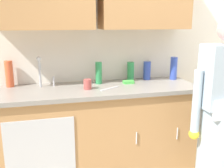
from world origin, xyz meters
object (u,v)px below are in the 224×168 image
object	(u,v)px
bottle_water_tall	(99,73)
knife_on_counter	(110,88)
sponge	(128,82)
bottle_cleaner_spray	(174,68)
bottle_water_short	(147,71)
bottle_dish_liquid	(131,71)
person_at_sink	(220,128)
sink	(45,92)
bottle_soap	(9,74)
cup_by_sink	(88,84)

from	to	relation	value
bottle_water_tall	knife_on_counter	bearing A→B (deg)	-75.34
sponge	bottle_cleaner_spray	bearing A→B (deg)	7.31
bottle_water_short	knife_on_counter	xyz separation A→B (m)	(-0.50, -0.30, -0.10)
bottle_dish_liquid	knife_on_counter	size ratio (longest dim) A/B	0.85
bottle_water_short	person_at_sink	bearing A→B (deg)	-70.18
bottle_dish_liquid	bottle_water_tall	size ratio (longest dim) A/B	0.90
sink	bottle_water_tall	distance (m)	0.58
bottle_soap	sponge	bearing A→B (deg)	-7.41
bottle_water_short	bottle_water_tall	xyz separation A→B (m)	(-0.56, -0.07, 0.01)
bottle_dish_liquid	cup_by_sink	size ratio (longest dim) A/B	2.11
bottle_dish_liquid	cup_by_sink	bearing A→B (deg)	-152.99
sink	bottle_soap	distance (m)	0.43
sink	sponge	world-z (taller)	sink
bottle_cleaner_spray	bottle_soap	xyz separation A→B (m)	(-1.74, 0.08, 0.00)
bottle_water_tall	knife_on_counter	distance (m)	0.27
bottle_water_short	bottle_water_tall	size ratio (longest dim) A/B	0.89
person_at_sink	bottle_water_tall	world-z (taller)	person_at_sink
person_at_sink	knife_on_counter	xyz separation A→B (m)	(-0.83, 0.59, 0.25)
bottle_water_tall	knife_on_counter	world-z (taller)	bottle_water_tall
person_at_sink	cup_by_sink	bearing A→B (deg)	148.88
bottle_water_tall	sponge	bearing A→B (deg)	-12.49
bottle_cleaner_spray	sponge	bearing A→B (deg)	-172.69
bottle_water_tall	bottle_soap	world-z (taller)	bottle_soap
sink	knife_on_counter	size ratio (longest dim) A/B	2.08
bottle_water_short	sponge	world-z (taller)	bottle_water_short
sink	knife_on_counter	world-z (taller)	sink
bottle_dish_liquid	bottle_cleaner_spray	xyz separation A→B (m)	(0.49, -0.06, 0.02)
bottle_water_tall	cup_by_sink	world-z (taller)	bottle_water_tall
bottle_dish_liquid	knife_on_counter	distance (m)	0.44
bottle_dish_liquid	bottle_soap	distance (m)	1.26
person_at_sink	bottle_water_tall	bearing A→B (deg)	137.01
sink	person_at_sink	xyz separation A→B (m)	(1.44, -0.69, -0.23)
cup_by_sink	person_at_sink	bearing A→B (deg)	-31.12
cup_by_sink	sponge	distance (m)	0.48
bottle_soap	bottle_cleaner_spray	bearing A→B (deg)	-2.77
bottle_cleaner_spray	knife_on_counter	size ratio (longest dim) A/B	1.05
bottle_water_tall	sponge	xyz separation A→B (m)	(0.31, -0.07, -0.10)
sink	bottle_soap	world-z (taller)	sink
bottle_dish_liquid	bottle_water_short	world-z (taller)	bottle_dish_liquid
bottle_cleaner_spray	sponge	xyz separation A→B (m)	(-0.55, -0.07, -0.11)
bottle_water_short	sponge	bearing A→B (deg)	-152.48
person_at_sink	bottle_cleaner_spray	distance (m)	0.91
bottle_soap	cup_by_sink	size ratio (longest dim) A/B	2.70
cup_by_sink	bottle_soap	bearing A→B (deg)	158.64
person_at_sink	bottle_water_tall	xyz separation A→B (m)	(-0.89, 0.83, 0.36)
bottle_soap	cup_by_sink	distance (m)	0.80
bottle_water_short	cup_by_sink	bearing A→B (deg)	-159.44
knife_on_counter	sponge	xyz separation A→B (m)	(0.24, 0.17, 0.01)
bottle_soap	sponge	size ratio (longest dim) A/B	2.38
bottle_water_tall	bottle_water_short	bearing A→B (deg)	6.79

